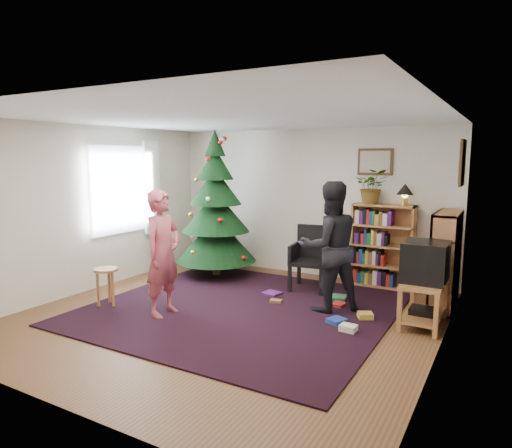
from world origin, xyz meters
The scene contains 23 objects.
floor centered at (0.00, 0.00, 0.00)m, with size 5.00×5.00×0.00m, color brown.
ceiling centered at (0.00, 0.00, 2.50)m, with size 5.00×5.00×0.00m, color white.
wall_back centered at (0.00, 2.50, 1.25)m, with size 5.00×0.02×2.50m, color silver.
wall_front centered at (0.00, -2.50, 1.25)m, with size 5.00×0.02×2.50m, color silver.
wall_left centered at (-2.50, 0.00, 1.25)m, with size 0.02×5.00×2.50m, color silver.
wall_right centered at (2.50, 0.00, 1.25)m, with size 0.02×5.00×2.50m, color silver.
rug centered at (0.00, 0.30, 0.01)m, with size 3.80×3.60×0.02m, color black.
window_pane centered at (-2.47, 0.60, 1.50)m, with size 0.04×1.20×1.40m, color silver.
curtain centered at (-2.43, 1.30, 1.50)m, with size 0.06×0.35×1.60m, color white.
picture_back centered at (1.15, 2.48, 1.95)m, with size 0.55×0.03×0.42m.
picture_right centered at (2.48, 1.75, 1.95)m, with size 0.03×0.50×0.60m.
christmas_tree centered at (-1.29, 1.61, 1.03)m, with size 1.36×1.36×2.48m.
bookshelf_back centered at (1.35, 2.34, 0.66)m, with size 0.95×0.30×1.30m.
bookshelf_right centered at (2.34, 1.79, 0.66)m, with size 0.30×0.95×1.30m.
tv_stand centered at (2.22, 0.90, 0.32)m, with size 0.46×0.83×0.55m.
crt_tv centered at (2.22, 0.90, 0.79)m, with size 0.51×0.55×0.48m.
armchair centered at (0.46, 1.66, 0.53)m, with size 0.60×0.60×0.98m.
stool centered at (-1.65, -0.50, 0.41)m, with size 0.32×0.32×0.53m.
person_standing centered at (-0.75, -0.37, 0.81)m, with size 0.59×0.39×1.62m, color #AD454F.
person_by_chair centered at (1.03, 0.84, 0.86)m, with size 0.84×0.65×1.72m, color black.
potted_plant centered at (1.15, 2.34, 1.57)m, with size 0.49×0.42×0.54m, color gray.
table_lamp centered at (1.65, 2.34, 1.52)m, with size 0.25×0.25×0.33m.
floor_clutter centered at (0.98, 0.78, 0.04)m, with size 1.69×1.25×0.08m.
Camera 1 is at (3.07, -4.73, 2.03)m, focal length 32.00 mm.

